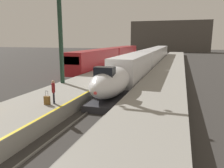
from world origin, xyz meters
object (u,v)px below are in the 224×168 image
at_px(station_column_mid, 60,26).
at_px(regional_train_adjacent, 112,56).
at_px(rolling_suitcase, 47,100).
at_px(highspeed_train_main, 150,58).
at_px(passenger_near_edge, 53,90).

bearing_deg(station_column_mid, regional_train_adjacent, 95.16).
height_order(regional_train_adjacent, station_column_mid, station_column_mid).
xyz_separation_m(regional_train_adjacent, rolling_suitcase, (5.19, -31.61, -0.77)).
bearing_deg(highspeed_train_main, rolling_suitcase, -95.58).
bearing_deg(highspeed_train_main, station_column_mid, -104.69).
relative_size(station_column_mid, rolling_suitcase, 9.78).
bearing_deg(passenger_near_edge, station_column_mid, 115.68).
xyz_separation_m(regional_train_adjacent, station_column_mid, (2.20, -24.35, 4.67)).
distance_m(passenger_near_edge, rolling_suitcase, 0.84).
distance_m(highspeed_train_main, station_column_mid, 23.76).
distance_m(station_column_mid, rolling_suitcase, 9.55).
distance_m(station_column_mid, passenger_near_edge, 9.02).
xyz_separation_m(regional_train_adjacent, passenger_near_edge, (5.52, -31.27, -0.09)).
relative_size(regional_train_adjacent, passenger_near_edge, 21.66).
height_order(highspeed_train_main, station_column_mid, station_column_mid).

